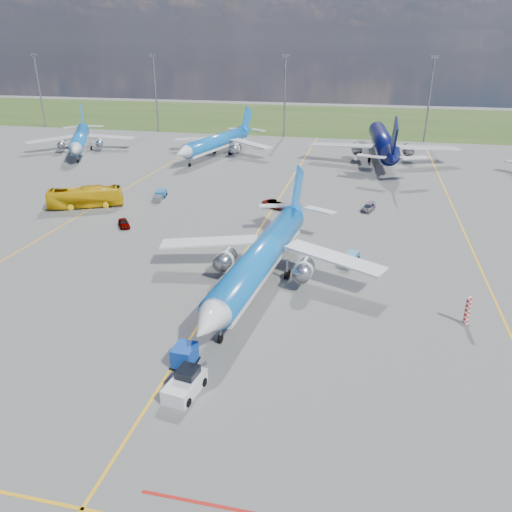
% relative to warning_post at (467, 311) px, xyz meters
% --- Properties ---
extents(ground, '(400.00, 400.00, 0.00)m').
position_rel_warning_post_xyz_m(ground, '(-26.00, -8.00, -1.50)').
color(ground, '#565654').
rests_on(ground, ground).
extents(grass_strip, '(400.00, 80.00, 0.01)m').
position_rel_warning_post_xyz_m(grass_strip, '(-26.00, 142.00, -1.50)').
color(grass_strip, '#2D4719').
rests_on(grass_strip, ground).
extents(taxiway_lines, '(60.25, 160.00, 0.02)m').
position_rel_warning_post_xyz_m(taxiway_lines, '(-25.83, 19.70, -1.49)').
color(taxiway_lines, '#F0AB14').
rests_on(taxiway_lines, ground).
extents(floodlight_masts, '(202.20, 0.50, 22.70)m').
position_rel_warning_post_xyz_m(floodlight_masts, '(-16.00, 102.00, 11.06)').
color(floodlight_masts, slate).
rests_on(floodlight_masts, ground).
extents(warning_post, '(0.50, 0.50, 3.00)m').
position_rel_warning_post_xyz_m(warning_post, '(0.00, 0.00, 0.00)').
color(warning_post, red).
rests_on(warning_post, ground).
extents(bg_jet_nw, '(42.45, 46.38, 9.83)m').
position_rel_warning_post_xyz_m(bg_jet_nw, '(-82.66, 67.96, -1.50)').
color(bg_jet_nw, blue).
rests_on(bg_jet_nw, ground).
extents(bg_jet_nnw, '(36.80, 43.66, 10.00)m').
position_rel_warning_post_xyz_m(bg_jet_nnw, '(-47.40, 71.26, -1.50)').
color(bg_jet_nnw, blue).
rests_on(bg_jet_nnw, ground).
extents(bg_jet_n, '(40.02, 50.44, 12.49)m').
position_rel_warning_post_xyz_m(bg_jet_n, '(-7.93, 75.79, -1.50)').
color(bg_jet_n, '#070C41').
rests_on(bg_jet_n, ground).
extents(main_airliner, '(32.94, 41.24, 10.12)m').
position_rel_warning_post_xyz_m(main_airliner, '(-21.78, 4.18, -1.50)').
color(main_airliner, blue).
rests_on(main_airliner, ground).
extents(pushback_tug, '(2.71, 5.80, 1.93)m').
position_rel_warning_post_xyz_m(pushback_tug, '(-23.68, -16.15, -0.72)').
color(pushback_tug, silver).
rests_on(pushback_tug, ground).
extents(uld_container, '(1.89, 2.31, 1.79)m').
position_rel_warning_post_xyz_m(uld_container, '(-25.07, -12.57, -0.61)').
color(uld_container, '#0B359D').
rests_on(uld_container, ground).
extents(apron_bus, '(12.46, 8.08, 3.47)m').
position_rel_warning_post_xyz_m(apron_bus, '(-57.28, 26.52, 0.23)').
color(apron_bus, '#E1B00D').
rests_on(apron_bus, ground).
extents(service_car_a, '(3.25, 3.78, 1.23)m').
position_rel_warning_post_xyz_m(service_car_a, '(-46.39, 18.72, -0.89)').
color(service_car_a, '#999999').
rests_on(service_car_a, ground).
extents(service_car_b, '(5.09, 4.20, 1.29)m').
position_rel_warning_post_xyz_m(service_car_b, '(-25.71, 33.31, -0.85)').
color(service_car_b, '#999999').
rests_on(service_car_b, ground).
extents(service_car_c, '(2.74, 4.29, 1.16)m').
position_rel_warning_post_xyz_m(service_car_c, '(-10.18, 35.07, -0.92)').
color(service_car_c, '#999999').
rests_on(service_car_c, ground).
extents(baggage_tug_w, '(2.38, 4.81, 1.04)m').
position_rel_warning_post_xyz_m(baggage_tug_w, '(-12.10, 12.61, -1.01)').
color(baggage_tug_w, '#185E94').
rests_on(baggage_tug_w, ground).
extents(baggage_tug_c, '(2.51, 5.73, 1.25)m').
position_rel_warning_post_xyz_m(baggage_tug_c, '(-46.93, 33.95, -0.92)').
color(baggage_tug_c, '#195A9B').
rests_on(baggage_tug_c, ground).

